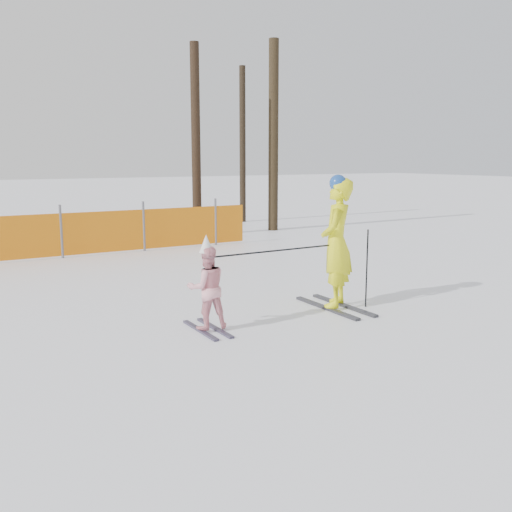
{
  "coord_description": "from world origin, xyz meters",
  "views": [
    {
      "loc": [
        -3.86,
        -6.08,
        2.32
      ],
      "look_at": [
        0.0,
        0.5,
        1.0
      ],
      "focal_mm": 40.0,
      "sensor_mm": 36.0,
      "label": 1
    }
  ],
  "objects": [
    {
      "name": "ground",
      "position": [
        0.0,
        0.0,
        0.0
      ],
      "size": [
        120.0,
        120.0,
        0.0
      ],
      "primitive_type": "plane",
      "color": "white",
      "rests_on": "ground"
    },
    {
      "name": "adult",
      "position": [
        1.58,
        0.75,
        1.04
      ],
      "size": [
        0.85,
        1.52,
        2.07
      ],
      "color": "black",
      "rests_on": "ground"
    },
    {
      "name": "child",
      "position": [
        -0.65,
        0.7,
        0.6
      ],
      "size": [
        0.6,
        1.01,
        1.31
      ],
      "color": "black",
      "rests_on": "ground"
    },
    {
      "name": "ski_poles",
      "position": [
        1.07,
        0.66,
        0.85
      ],
      "size": [
        2.57,
        0.22,
        1.23
      ],
      "color": "black",
      "rests_on": "ground"
    },
    {
      "name": "tree_trunks",
      "position": [
        5.14,
        10.09,
        2.87
      ],
      "size": [
        3.3,
        2.94,
        5.94
      ],
      "color": "#2D2214",
      "rests_on": "ground"
    }
  ]
}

